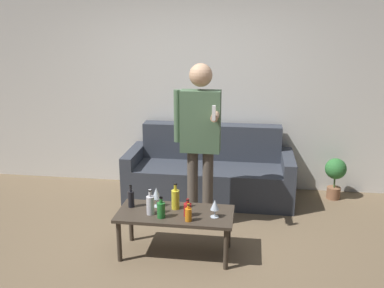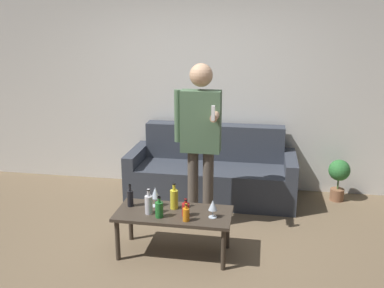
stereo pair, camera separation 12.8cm
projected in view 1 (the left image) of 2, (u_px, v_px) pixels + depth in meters
ground_plane at (163, 264)px, 3.89m from camera, size 16.00×16.00×0.00m
wall_back at (194, 85)px, 5.49m from camera, size 8.00×0.06×2.70m
couch at (210, 173)px, 5.33m from camera, size 2.03×0.80×0.88m
coffee_table at (175, 217)px, 3.97m from camera, size 1.07×0.49×0.43m
bottle_orange at (161, 209)px, 3.83m from camera, size 0.07×0.07×0.20m
bottle_green at (175, 199)px, 4.01m from camera, size 0.07×0.07×0.25m
bottle_dark at (188, 209)px, 3.86m from camera, size 0.07×0.07×0.17m
bottle_yellow at (150, 205)px, 3.89m from camera, size 0.07×0.07×0.24m
bottle_red at (188, 214)px, 3.77m from camera, size 0.06×0.06×0.16m
bottle_clear at (131, 198)px, 4.05m from camera, size 0.06×0.06×0.22m
wine_glass_near at (215, 205)px, 3.83m from camera, size 0.08×0.08×0.17m
wine_glass_far at (156, 194)px, 4.05m from camera, size 0.08×0.08×0.19m
person_standing_front at (200, 133)px, 4.35m from camera, size 0.47×0.44×1.74m
potted_plant at (335, 173)px, 5.26m from camera, size 0.26×0.26×0.52m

